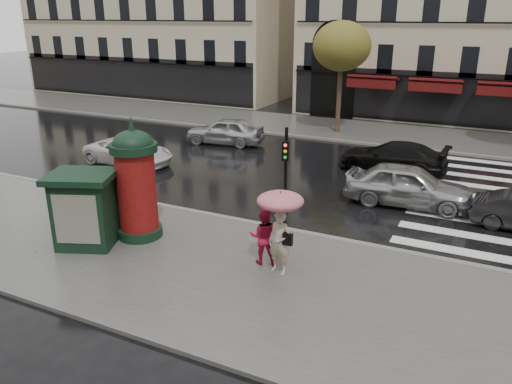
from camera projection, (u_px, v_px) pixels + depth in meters
The scene contains 17 objects.
ground at pixel (219, 264), 14.71m from camera, with size 160.00×160.00×0.00m, color black.
near_sidewalk at pixel (210, 269), 14.27m from camera, with size 90.00×7.00×0.12m, color #474744.
far_sidewalk at pixel (373, 133), 30.77m from camera, with size 90.00×6.00×0.12m, color #474744.
near_kerb at pixel (263, 225), 17.23m from camera, with size 90.00×0.25×0.14m, color slate.
far_kerb at pixel (360, 143), 28.23m from camera, with size 90.00×0.25×0.14m, color slate.
zebra_crossing at pixel (464, 194), 20.36m from camera, with size 3.60×11.75×0.01m, color silver.
tree_far_left at pixel (342, 47), 29.03m from camera, with size 3.40×3.40×6.64m.
woman_umbrella at pixel (280, 219), 13.46m from camera, with size 1.27×1.27×2.45m.
woman_red at pixel (264, 236), 14.27m from camera, with size 0.82×0.64×1.68m, color #B71638.
man_burgundy at pixel (138, 185), 18.39m from camera, with size 0.88×0.57×1.81m, color #501023.
morris_column at pixel (136, 181), 15.68m from camera, with size 1.47×1.47×3.96m.
traffic_light at pixel (285, 170), 15.89m from camera, with size 0.26×0.35×3.52m.
newsstand at pixel (85, 209), 15.28m from camera, with size 2.42×2.25×2.35m.
car_silver at pixel (408, 185), 19.00m from camera, with size 1.90×4.73×1.61m, color #A6A6AA.
car_white at pixel (129, 152), 24.31m from camera, with size 2.08×4.51×1.25m, color silver.
car_black at pixel (393, 157), 23.10m from camera, with size 1.99×4.90×1.42m, color black.
car_far_silver at pixel (225, 131), 28.09m from camera, with size 1.77×4.39×1.50m, color #BABBBF.
Camera 1 is at (6.73, -11.33, 6.95)m, focal length 35.00 mm.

